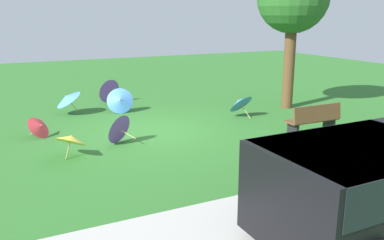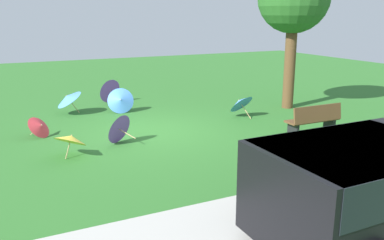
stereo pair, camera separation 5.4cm
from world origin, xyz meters
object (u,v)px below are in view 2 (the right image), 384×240
Objects in this scene: parasol_blue_0 at (68,98)px; parasol_purple_1 at (117,128)px; parasol_blue_1 at (121,100)px; parasol_yellow_0 at (71,139)px; parasol_blue_3 at (240,102)px; parasol_red_0 at (40,126)px; parasol_purple_2 at (109,90)px; park_bench at (314,120)px.

parasol_blue_0 is 1.02× the size of parasol_purple_1.
parasol_blue_1 is (-1.64, 0.59, -0.12)m from parasol_blue_0.
parasol_purple_1 is 3.37m from parasol_blue_1.
parasol_yellow_0 is 5.88m from parasol_blue_3.
parasol_blue_3 is at bearing -167.16° from parasol_purple_1.
parasol_red_0 is 0.92× the size of parasol_blue_0.
parasol_red_0 is 0.79× the size of parasol_yellow_0.
parasol_blue_0 is 5.75m from parasol_blue_3.
parasol_blue_0 is at bearing -98.58° from parasol_yellow_0.
parasol_blue_1 is at bearing -121.42° from parasol_yellow_0.
parasol_purple_1 is 0.90× the size of parasol_blue_3.
parasol_purple_2 is 5.25m from parasol_blue_3.
parasol_purple_1 reaches higher than parasol_red_0.
parasol_blue_3 is at bearing 176.02° from parasol_red_0.
park_bench reaches higher than parasol_purple_1.
parasol_blue_0 is 3.86m from parasol_purple_1.
parasol_purple_1 is (-1.76, 1.43, 0.10)m from parasol_red_0.
parasol_blue_1 is at bearing 160.04° from parasol_blue_0.
parasol_red_0 is at bearing 32.60° from parasol_blue_1.
parasol_purple_1 is at bearing 12.84° from parasol_blue_3.
parasol_blue_3 reaches higher than parasol_yellow_0.
parasol_blue_3 is (-5.02, 2.80, -0.08)m from parasol_blue_0.
parasol_yellow_0 is 1.06× the size of parasol_blue_3.
parasol_purple_2 is (-1.71, -1.27, -0.10)m from parasol_blue_0.
parasol_yellow_0 is (6.30, -1.23, -0.03)m from park_bench.
parasol_blue_1 is at bearing -33.17° from parasol_blue_3.
parasol_blue_0 is at bearing -80.93° from parasol_purple_1.
parasol_purple_2 is at bearing -60.14° from park_bench.
parasol_purple_2 is at bearing -128.11° from parasol_red_0.
parasol_red_0 is 3.31m from parasol_blue_1.
park_bench is at bearing 168.95° from parasol_yellow_0.
parasol_yellow_0 is (-0.49, 1.97, 0.13)m from parasol_red_0.
parasol_blue_0 is 0.91× the size of parasol_blue_3.
parasol_blue_1 reaches higher than parasol_yellow_0.
park_bench is 6.40m from parasol_blue_1.
park_bench is at bearing 160.65° from parasol_purple_1.
parasol_blue_0 is (-1.15, -2.37, 0.26)m from parasol_red_0.
park_bench reaches higher than parasol_blue_0.
parasol_purple_2 is (3.93, -6.85, -0.00)m from park_bench.
parasol_yellow_0 is at bearing 81.42° from parasol_blue_0.
parasol_blue_0 is at bearing -29.20° from parasol_blue_3.
parasol_purple_2 is at bearing -92.40° from parasol_blue_1.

